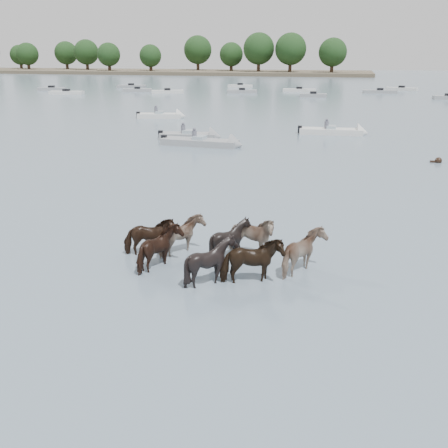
# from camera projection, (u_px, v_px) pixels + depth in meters

# --- Properties ---
(ground) EXTENTS (400.00, 400.00, 0.00)m
(ground) POSITION_uv_depth(u_px,v_px,m) (225.00, 265.00, 16.67)
(ground) COLOR slate
(ground) RESTS_ON ground
(shoreline) EXTENTS (160.00, 30.00, 1.00)m
(shoreline) POSITION_uv_depth(u_px,v_px,m) (127.00, 71.00, 170.10)
(shoreline) COLOR #4C4233
(shoreline) RESTS_ON ground
(pony_herd) EXTENTS (6.97, 3.74, 1.59)m
(pony_herd) POSITION_uv_depth(u_px,v_px,m) (219.00, 248.00, 16.41)
(pony_herd) COLOR black
(pony_herd) RESTS_ON ground
(swimming_pony) EXTENTS (0.72, 0.44, 0.44)m
(swimming_pony) POSITION_uv_depth(u_px,v_px,m) (438.00, 161.00, 32.12)
(swimming_pony) COLOR black
(swimming_pony) RESTS_ON ground
(motorboat_a) EXTENTS (5.20, 2.31, 1.92)m
(motorboat_a) POSITION_uv_depth(u_px,v_px,m) (197.00, 136.00, 40.77)
(motorboat_a) COLOR gray
(motorboat_a) RESTS_ON ground
(motorboat_b) EXTENTS (6.51, 2.11, 1.92)m
(motorboat_b) POSITION_uv_depth(u_px,v_px,m) (210.00, 143.00, 37.69)
(motorboat_b) COLOR gray
(motorboat_b) RESTS_ON ground
(motorboat_c) EXTENTS (5.93, 1.92, 1.92)m
(motorboat_c) POSITION_uv_depth(u_px,v_px,m) (340.00, 132.00, 43.08)
(motorboat_c) COLOR silver
(motorboat_c) RESTS_ON ground
(motorboat_f) EXTENTS (5.31, 2.60, 1.92)m
(motorboat_f) POSITION_uv_depth(u_px,v_px,m) (167.00, 116.00, 53.85)
(motorboat_f) COLOR silver
(motorboat_f) RESTS_ON ground
(distant_flotilla) EXTENTS (106.16, 25.33, 0.93)m
(distant_flotilla) POSITION_uv_depth(u_px,v_px,m) (321.00, 92.00, 86.43)
(distant_flotilla) COLOR gray
(distant_flotilla) RESTS_ON ground
(treeline) EXTENTS (148.43, 21.04, 12.42)m
(treeline) POSITION_uv_depth(u_px,v_px,m) (136.00, 52.00, 167.14)
(treeline) COLOR #382619
(treeline) RESTS_ON ground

